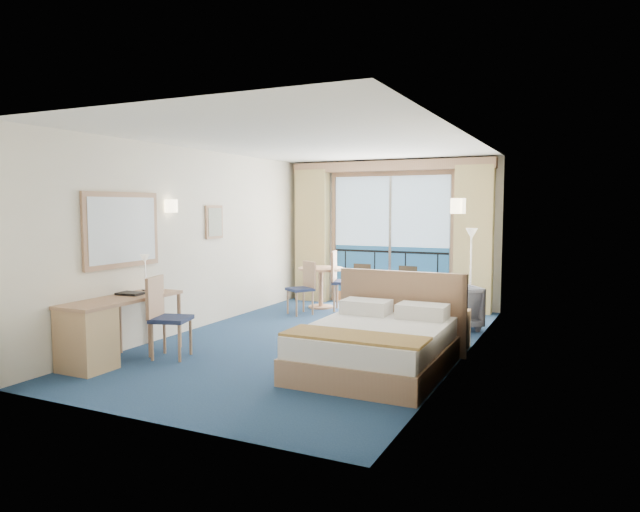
{
  "coord_description": "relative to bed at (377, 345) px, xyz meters",
  "views": [
    {
      "loc": [
        3.34,
        -6.91,
        1.85
      ],
      "look_at": [
        -0.02,
        0.2,
        1.16
      ],
      "focal_mm": 32.0,
      "sensor_mm": 36.0,
      "label": 1
    }
  ],
  "objects": [
    {
      "name": "floor",
      "position": [
        -1.23,
        0.93,
        -0.29
      ],
      "size": [
        6.5,
        6.5,
        0.0
      ],
      "primitive_type": "plane",
      "color": "navy",
      "rests_on": "ground"
    },
    {
      "name": "room_walls",
      "position": [
        -1.23,
        0.93,
        1.49
      ],
      "size": [
        4.04,
        6.54,
        2.72
      ],
      "color": "silver",
      "rests_on": "ground"
    },
    {
      "name": "balcony_door",
      "position": [
        -1.24,
        4.15,
        0.85
      ],
      "size": [
        2.36,
        0.03,
        2.52
      ],
      "color": "navy",
      "rests_on": "room_walls"
    },
    {
      "name": "curtain_left",
      "position": [
        -2.78,
        4.0,
        0.99
      ],
      "size": [
        0.65,
        0.22,
        2.55
      ],
      "primitive_type": "cube",
      "color": "tan",
      "rests_on": "room_walls"
    },
    {
      "name": "curtain_right",
      "position": [
        0.32,
        4.0,
        0.99
      ],
      "size": [
        0.65,
        0.22,
        2.55
      ],
      "primitive_type": "cube",
      "color": "tan",
      "rests_on": "room_walls"
    },
    {
      "name": "pelmet",
      "position": [
        -1.23,
        4.03,
        2.29
      ],
      "size": [
        3.8,
        0.25,
        0.18
      ],
      "primitive_type": "cube",
      "color": "#A67E5A",
      "rests_on": "room_walls"
    },
    {
      "name": "mirror",
      "position": [
        -3.2,
        -0.57,
        1.26
      ],
      "size": [
        0.05,
        1.25,
        0.95
      ],
      "color": "#A67E5A",
      "rests_on": "room_walls"
    },
    {
      "name": "wall_print",
      "position": [
        -3.2,
        1.38,
        1.31
      ],
      "size": [
        0.04,
        0.42,
        0.52
      ],
      "color": "#A67E5A",
      "rests_on": "room_walls"
    },
    {
      "name": "sconce_left",
      "position": [
        -3.17,
        0.33,
        1.56
      ],
      "size": [
        0.18,
        0.18,
        0.18
      ],
      "primitive_type": "cylinder",
      "color": "#FFE7B2",
      "rests_on": "room_walls"
    },
    {
      "name": "sconce_right",
      "position": [
        0.71,
        0.78,
        1.56
      ],
      "size": [
        0.18,
        0.18,
        0.18
      ],
      "primitive_type": "cylinder",
      "color": "#FFE7B2",
      "rests_on": "room_walls"
    },
    {
      "name": "bed",
      "position": [
        0.0,
        0.0,
        0.0
      ],
      "size": [
        1.64,
        1.95,
        1.03
      ],
      "color": "#A67E5A",
      "rests_on": "ground"
    },
    {
      "name": "nightstand",
      "position": [
        0.56,
        1.37,
        -0.04
      ],
      "size": [
        0.39,
        0.37,
        0.51
      ],
      "primitive_type": "cube",
      "color": "tan",
      "rests_on": "ground"
    },
    {
      "name": "phone",
      "position": [
        0.56,
        1.34,
        0.26
      ],
      "size": [
        0.22,
        0.19,
        0.09
      ],
      "primitive_type": "cube",
      "rotation": [
        0.0,
        0.0,
        -0.19
      ],
      "color": "white",
      "rests_on": "nightstand"
    },
    {
      "name": "armchair",
      "position": [
        0.28,
        2.56,
        0.05
      ],
      "size": [
        1.02,
        1.02,
        0.67
      ],
      "primitive_type": "imported",
      "rotation": [
        0.0,
        0.0,
        3.78
      ],
      "color": "#464C55",
      "rests_on": "ground"
    },
    {
      "name": "floor_lamp",
      "position": [
        0.43,
        3.23,
        0.85
      ],
      "size": [
        0.21,
        0.21,
        1.5
      ],
      "color": "silver",
      "rests_on": "ground"
    },
    {
      "name": "desk",
      "position": [
        -2.94,
        -1.3,
        0.13
      ],
      "size": [
        0.55,
        1.6,
        0.75
      ],
      "color": "#A67E5A",
      "rests_on": "ground"
    },
    {
      "name": "desk_chair",
      "position": [
        -2.53,
        -0.6,
        0.27
      ],
      "size": [
        0.54,
        0.53,
        1.0
      ],
      "rotation": [
        0.0,
        0.0,
        1.85
      ],
      "color": "#1E2848",
      "rests_on": "ground"
    },
    {
      "name": "folder",
      "position": [
        -3.01,
        -0.65,
        0.48
      ],
      "size": [
        0.33,
        0.26,
        0.03
      ],
      "primitive_type": "cube",
      "rotation": [
        0.0,
        0.0,
        0.09
      ],
      "color": "black",
      "rests_on": "desk"
    },
    {
      "name": "desk_lamp",
      "position": [
        -3.01,
        -0.39,
        0.8
      ],
      "size": [
        0.12,
        0.12,
        0.46
      ],
      "color": "silver",
      "rests_on": "desk"
    },
    {
      "name": "round_table",
      "position": [
        -2.27,
        3.33,
        0.27
      ],
      "size": [
        0.82,
        0.82,
        0.74
      ],
      "color": "#A67E5A",
      "rests_on": "ground"
    },
    {
      "name": "table_chair_a",
      "position": [
        -1.84,
        3.24,
        0.3
      ],
      "size": [
        0.56,
        0.56,
        1.05
      ],
      "rotation": [
        0.0,
        0.0,
        1.84
      ],
      "color": "#1E2848",
      "rests_on": "ground"
    },
    {
      "name": "table_chair_b",
      "position": [
        -2.27,
        2.66,
        0.22
      ],
      "size": [
        0.54,
        0.54,
        0.9
      ],
      "rotation": [
        0.0,
        0.0,
        -0.58
      ],
      "color": "#1E2848",
      "rests_on": "ground"
    }
  ]
}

